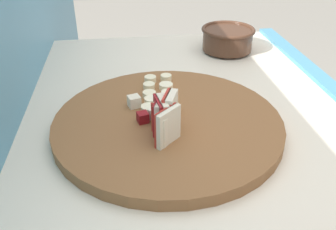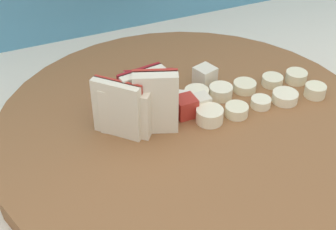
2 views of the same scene
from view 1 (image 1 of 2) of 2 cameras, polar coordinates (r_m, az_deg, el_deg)
The scene contains 5 objects.
cutting_board at distance 0.66m, azimuth -0.04°, elevation -1.30°, with size 0.41×0.41×0.02m, color brown.
apple_wedge_fan at distance 0.59m, azimuth -0.49°, elevation -0.65°, with size 0.09×0.05×0.07m.
apple_dice_pile at distance 0.65m, azimuth -2.20°, elevation 0.28°, with size 0.11×0.08×0.02m.
banana_slice_rows at distance 0.72m, azimuth -1.41°, elevation 3.31°, with size 0.16×0.08×0.02m.
ceramic_bowl at distance 1.01m, azimuth 9.43°, elevation 11.93°, with size 0.14×0.14×0.07m.
Camera 1 is at (-0.44, 0.13, 1.29)m, focal length 38.42 mm.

